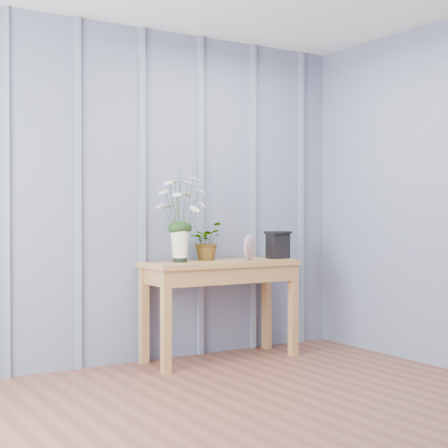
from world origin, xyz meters
TOP-DOWN VIEW (x-y plane):
  - room_shell at (0.00, 0.92)m, footprint 4.00×4.50m
  - sideboard at (0.79, 1.99)m, footprint 1.20×0.45m
  - daisy_vase at (0.45, 2.02)m, footprint 0.46×0.35m
  - spider_plant at (0.74, 2.13)m, footprint 0.34×0.33m
  - felt_disc_vessel at (1.00, 1.91)m, footprint 0.20×0.16m
  - carved_box at (1.32, 1.98)m, footprint 0.18×0.15m

SIDE VIEW (x-z plane):
  - sideboard at x=0.79m, z-range 0.26..1.01m
  - felt_disc_vessel at x=1.00m, z-range 0.75..0.95m
  - carved_box at x=1.32m, z-range 0.75..0.97m
  - spider_plant at x=0.74m, z-range 0.75..1.04m
  - daisy_vase at x=0.45m, z-range 0.83..1.48m
  - room_shell at x=0.00m, z-range 0.74..3.24m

